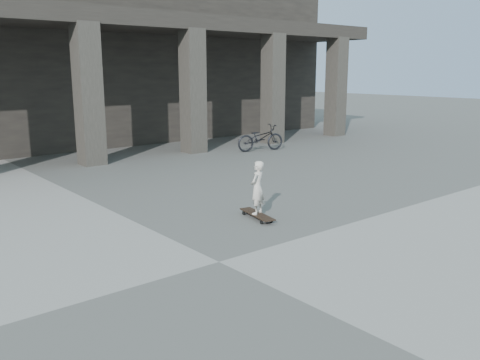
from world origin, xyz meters
TOP-DOWN VIEW (x-y plane):
  - ground at (0.00, 0.00)m, footprint 90.00×90.00m
  - longboard at (1.85, 1.28)m, footprint 0.42×0.99m
  - child at (1.85, 1.28)m, footprint 0.43×0.36m
  - bicycle at (7.26, 7.30)m, footprint 1.78×0.98m

SIDE VIEW (x-z plane):
  - ground at x=0.00m, z-range 0.00..0.00m
  - longboard at x=1.85m, z-range 0.03..0.12m
  - bicycle at x=7.26m, z-range 0.00..0.89m
  - child at x=1.85m, z-range 0.10..1.08m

